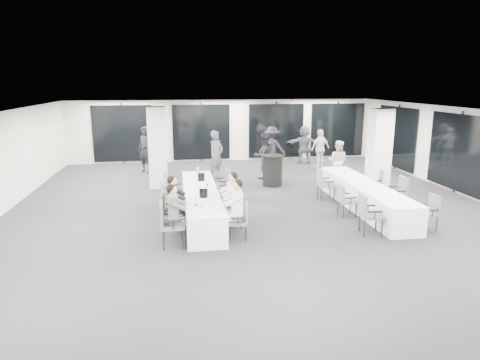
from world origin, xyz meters
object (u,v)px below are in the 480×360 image
at_px(standing_guest_b, 264,153).
at_px(chair_main_right_mid, 233,198).
at_px(chair_side_right_far, 374,182).
at_px(standing_guest_h, 338,158).
at_px(chair_main_right_far, 224,182).
at_px(chair_main_left_far, 170,185).
at_px(chair_main_left_mid, 170,199).
at_px(chair_side_left_mid, 345,198).
at_px(banquet_table_side, 364,196).
at_px(standing_guest_e, 374,151).
at_px(banquet_table_main, 201,203).
at_px(chair_side_right_mid, 398,192).
at_px(standing_guest_c, 272,145).
at_px(ice_bucket_near, 203,192).
at_px(cocktail_table, 272,170).
at_px(chair_main_right_near, 241,218).
at_px(chair_side_left_near, 368,212).
at_px(standing_guest_d, 320,146).
at_px(chair_main_left_near, 169,221).
at_px(chair_main_left_second, 169,210).
at_px(standing_guest_a, 216,152).
at_px(chair_main_right_fourth, 228,190).
at_px(ice_bucket_far, 201,177).
at_px(chair_main_left_fourth, 170,193).
at_px(standing_guest_g, 145,147).
at_px(chair_main_right_second, 236,208).
at_px(standing_guest_f, 304,142).
at_px(chair_side_left_far, 324,182).
at_px(chair_side_right_near, 429,210).

bearing_deg(standing_guest_b, chair_main_right_mid, 49.64).
height_order(chair_side_right_far, standing_guest_h, standing_guest_h).
bearing_deg(chair_main_right_far, chair_main_left_far, 84.70).
xyz_separation_m(chair_main_left_mid, chair_side_left_mid, (4.74, -0.34, -0.08)).
height_order(banquet_table_side, standing_guest_e, standing_guest_e).
xyz_separation_m(banquet_table_main, chair_main_right_mid, (0.84, -0.33, 0.19)).
relative_size(chair_main_right_mid, standing_guest_e, 0.59).
xyz_separation_m(banquet_table_main, standing_guest_b, (2.65, 4.34, 0.62)).
bearing_deg(chair_side_right_mid, banquet_table_main, 88.49).
bearing_deg(standing_guest_c, ice_bucket_near, 90.30).
bearing_deg(cocktail_table, chair_main_right_near, -110.59).
bearing_deg(chair_main_right_far, standing_guest_e, -75.23).
xyz_separation_m(chair_side_left_mid, chair_side_right_mid, (1.67, 0.22, 0.07)).
distance_m(cocktail_table, chair_side_right_far, 3.50).
bearing_deg(chair_side_left_near, chair_main_left_far, -119.63).
xyz_separation_m(chair_main_right_mid, chair_side_left_mid, (3.06, -0.24, -0.06)).
height_order(chair_main_right_far, chair_side_right_mid, chair_side_right_mid).
bearing_deg(standing_guest_d, chair_main_right_far, 20.56).
xyz_separation_m(cocktail_table, chair_main_left_far, (-3.55, -1.67, -0.02)).
relative_size(chair_main_left_near, chair_main_left_second, 1.01).
height_order(chair_side_left_near, standing_guest_h, standing_guest_h).
xyz_separation_m(chair_side_left_mid, standing_guest_h, (1.35, 4.05, 0.36)).
distance_m(chair_main_left_far, chair_side_right_mid, 6.66).
bearing_deg(banquet_table_side, standing_guest_a, 130.46).
bearing_deg(standing_guest_e, chair_main_right_fourth, 129.51).
bearing_deg(chair_main_right_mid, standing_guest_b, -25.67).
height_order(chair_main_left_far, ice_bucket_far, ice_bucket_far).
bearing_deg(chair_main_left_fourth, banquet_table_main, 52.06).
bearing_deg(standing_guest_h, standing_guest_g, 14.85).
relative_size(chair_main_right_mid, standing_guest_c, 0.49).
height_order(chair_main_left_near, chair_side_right_far, chair_main_left_near).
xyz_separation_m(chair_main_right_near, chair_main_right_mid, (0.01, 1.54, 0.06)).
relative_size(chair_main_right_second, ice_bucket_near, 3.69).
relative_size(chair_main_left_fourth, standing_guest_b, 0.46).
height_order(chair_main_right_near, chair_side_left_mid, chair_side_left_mid).
distance_m(chair_main_right_far, standing_guest_b, 3.25).
bearing_deg(banquet_table_side, ice_bucket_far, 166.87).
xyz_separation_m(banquet_table_main, standing_guest_f, (5.08, 7.10, 0.59)).
height_order(chair_main_right_near, chair_side_left_far, chair_side_left_far).
relative_size(chair_side_right_near, ice_bucket_far, 3.78).
height_order(chair_main_right_second, ice_bucket_near, ice_bucket_near).
height_order(banquet_table_side, chair_main_left_fourth, chair_main_left_fourth).
height_order(chair_main_left_second, chair_main_right_second, chair_main_left_second).
xyz_separation_m(chair_main_right_mid, standing_guest_c, (2.53, 6.45, 0.44)).
xyz_separation_m(chair_main_left_far, chair_main_right_near, (1.66, -3.38, -0.03)).
bearing_deg(standing_guest_f, chair_main_left_near, 70.02).
relative_size(chair_main_right_far, chair_side_right_far, 1.04).
distance_m(standing_guest_d, ice_bucket_far, 7.33).
xyz_separation_m(chair_main_right_mid, standing_guest_h, (4.41, 3.81, 0.29)).
distance_m(banquet_table_main, chair_side_right_far, 5.67).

